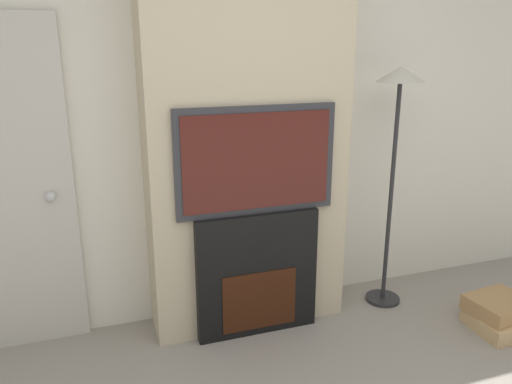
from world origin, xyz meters
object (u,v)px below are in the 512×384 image
Objects in this scene: box_stack at (503,315)px; television at (256,161)px; fireplace at (256,273)px; floor_lamp at (397,118)px.

television is at bearing 161.46° from box_stack.
fireplace is 0.82× the size of television.
floor_lamp reaches higher than fireplace.
television reaches higher than fireplace.
fireplace is 1.67m from box_stack.
box_stack is (1.55, -0.52, -0.31)m from fireplace.
television is at bearing -90.00° from fireplace.
box_stack is (0.54, -0.58, -1.25)m from floor_lamp.
box_stack is at bearing -18.54° from television.
box_stack is at bearing -18.60° from fireplace.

